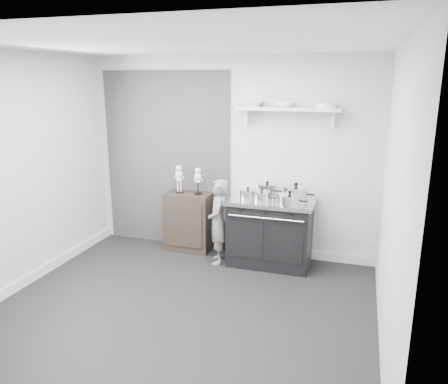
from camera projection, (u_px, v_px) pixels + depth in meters
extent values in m
plane|color=black|center=(181.00, 309.00, 4.66)|extent=(4.00, 4.00, 0.00)
cube|color=#BCBBB9|center=(230.00, 157.00, 5.98)|extent=(4.00, 0.02, 2.70)
cube|color=#BCBBB9|center=(60.00, 254.00, 2.66)|extent=(4.00, 0.02, 2.70)
cube|color=#BCBBB9|center=(14.00, 174.00, 4.90)|extent=(0.02, 3.60, 2.70)
cube|color=#BCBBB9|center=(393.00, 204.00, 3.74)|extent=(0.02, 3.60, 2.70)
cube|color=silver|center=(174.00, 43.00, 3.98)|extent=(4.00, 3.60, 0.02)
cube|color=black|center=(167.00, 160.00, 6.27)|extent=(1.90, 0.02, 2.50)
cube|color=silver|center=(299.00, 253.00, 6.00)|extent=(2.00, 0.03, 0.12)
cube|color=silver|center=(28.00, 279.00, 5.22)|extent=(0.03, 3.60, 0.12)
cube|color=silver|center=(288.00, 109.00, 5.46)|extent=(1.30, 0.26, 0.04)
cube|color=silver|center=(247.00, 117.00, 5.72)|extent=(0.03, 0.12, 0.20)
cube|color=silver|center=(333.00, 119.00, 5.39)|extent=(0.03, 0.12, 0.20)
cube|color=black|center=(270.00, 233.00, 5.73)|extent=(1.04, 0.63, 0.84)
cube|color=silver|center=(271.00, 201.00, 5.62)|extent=(1.11, 0.67, 0.05)
cube|color=black|center=(246.00, 238.00, 5.51)|extent=(0.44, 0.02, 0.54)
cube|color=black|center=(285.00, 242.00, 5.36)|extent=(0.44, 0.02, 0.54)
cylinder|color=silver|center=(265.00, 218.00, 5.33)|extent=(0.94, 0.02, 0.02)
cylinder|color=black|center=(241.00, 209.00, 5.42)|extent=(0.04, 0.03, 0.04)
cylinder|color=black|center=(266.00, 211.00, 5.33)|extent=(0.04, 0.03, 0.04)
cylinder|color=black|center=(291.00, 214.00, 5.24)|extent=(0.04, 0.03, 0.04)
cube|color=black|center=(189.00, 222.00, 6.20)|extent=(0.64, 0.37, 0.83)
imported|color=slate|center=(218.00, 222.00, 5.72)|extent=(0.37, 0.47, 1.14)
cylinder|color=silver|center=(248.00, 195.00, 5.56)|extent=(0.20, 0.20, 0.12)
cylinder|color=silver|center=(248.00, 190.00, 5.55)|extent=(0.20, 0.20, 0.02)
sphere|color=black|center=(248.00, 188.00, 5.54)|extent=(0.04, 0.04, 0.04)
cylinder|color=black|center=(258.00, 196.00, 5.52)|extent=(0.10, 0.02, 0.02)
cylinder|color=silver|center=(267.00, 190.00, 5.76)|extent=(0.24, 0.24, 0.14)
cylinder|color=silver|center=(267.00, 185.00, 5.74)|extent=(0.24, 0.24, 0.02)
sphere|color=black|center=(267.00, 182.00, 5.73)|extent=(0.04, 0.04, 0.04)
cylinder|color=black|center=(279.00, 191.00, 5.71)|extent=(0.10, 0.02, 0.02)
cylinder|color=silver|center=(296.00, 193.00, 5.57)|extent=(0.31, 0.31, 0.16)
cylinder|color=silver|center=(296.00, 187.00, 5.55)|extent=(0.32, 0.32, 0.02)
sphere|color=black|center=(296.00, 184.00, 5.54)|extent=(0.06, 0.06, 0.06)
cylinder|color=black|center=(311.00, 195.00, 5.52)|extent=(0.10, 0.02, 0.02)
cylinder|color=silver|center=(289.00, 200.00, 5.33)|extent=(0.28, 0.28, 0.12)
cylinder|color=silver|center=(289.00, 195.00, 5.32)|extent=(0.28, 0.28, 0.02)
sphere|color=black|center=(290.00, 192.00, 5.31)|extent=(0.05, 0.05, 0.05)
cylinder|color=black|center=(304.00, 201.00, 5.28)|extent=(0.10, 0.02, 0.02)
cylinder|color=silver|center=(262.00, 197.00, 5.49)|extent=(0.21, 0.21, 0.12)
cylinder|color=silver|center=(262.00, 192.00, 5.47)|extent=(0.21, 0.21, 0.02)
sphere|color=black|center=(262.00, 190.00, 5.46)|extent=(0.04, 0.04, 0.04)
cylinder|color=black|center=(273.00, 198.00, 5.45)|extent=(0.10, 0.02, 0.02)
imported|color=white|center=(252.00, 104.00, 5.58)|extent=(0.30, 0.30, 0.07)
imported|color=white|center=(285.00, 104.00, 5.46)|extent=(0.24, 0.24, 0.07)
cylinder|color=white|center=(326.00, 105.00, 5.31)|extent=(0.24, 0.24, 0.06)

